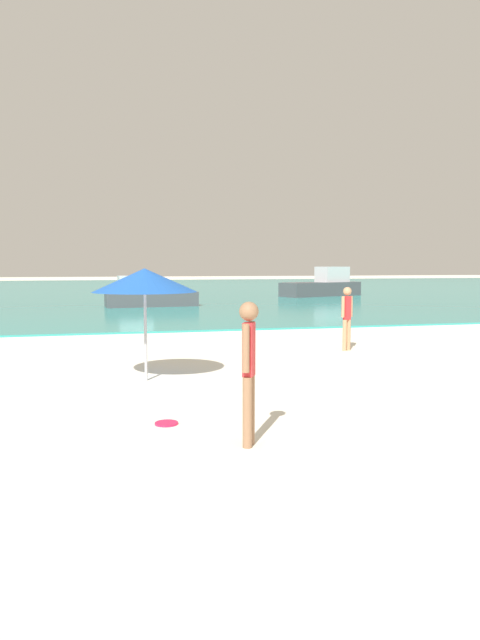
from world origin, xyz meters
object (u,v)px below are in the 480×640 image
person_standing (249,365)px  boat_near (148,296)px  frisbee (166,423)px  person_distant (347,315)px  boat_far (323,286)px  beach_umbrella (145,280)px

person_standing → boat_near: (0.66, 21.43, -0.36)m
frisbee → person_distant: person_distant is taller
boat_far → person_standing: bearing=45.9°
person_standing → beach_umbrella: bearing=39.0°
person_standing → boat_near: size_ratio=0.37×
person_distant → person_standing: bearing=-145.5°
boat_near → boat_far: (11.61, 6.82, 0.14)m
boat_far → beach_umbrella: beach_umbrella is taller
person_distant → boat_near: bearing=79.6°
person_standing → frisbee: person_standing is taller
person_distant → boat_far: size_ratio=0.26×
boat_far → frisbee: bearing=43.7°
frisbee → beach_umbrella: bearing=90.5°
person_standing → frisbee: (-0.80, 1.09, -0.91)m
frisbee → person_standing: bearing=-53.7°
person_distant → boat_near: 15.40m
person_standing → boat_far: size_ratio=0.28×
person_standing → boat_far: 30.80m
boat_far → beach_umbrella: bearing=41.0°
person_distant → boat_far: 23.33m
boat_near → boat_far: bearing=26.0°
person_standing → boat_near: person_standing is taller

